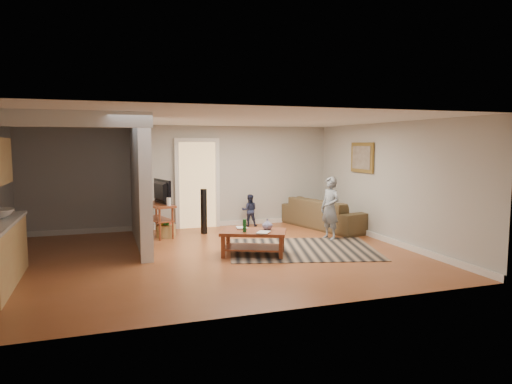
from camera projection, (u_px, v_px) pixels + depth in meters
ground at (213, 256)px, 8.41m from camera, size 7.50×7.50×0.00m
room_shell at (150, 177)px, 8.33m from camera, size 7.54×6.02×2.52m
area_rug at (303, 249)px, 8.93m from camera, size 3.26×2.72×0.01m
sofa at (326, 228)px, 11.24m from camera, size 1.54×2.61×0.71m
coffee_table at (254, 236)px, 8.43m from camera, size 1.36×1.12×0.70m
tv_console at (158, 207)px, 10.18m from camera, size 0.70×1.23×1.00m
speaker_left at (151, 224)px, 9.18m from camera, size 0.10×0.10×0.90m
speaker_right at (204, 211)px, 10.43m from camera, size 0.14×0.14×1.04m
toy_basket at (166, 230)px, 10.10m from camera, size 0.43×0.43×0.38m
child at (330, 239)px, 9.89m from camera, size 0.45×0.56×1.35m
toddler at (250, 226)px, 11.45m from camera, size 0.46×0.40×0.80m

